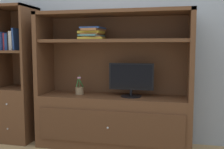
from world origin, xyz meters
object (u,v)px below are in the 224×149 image
tv_monitor (131,79)px  magazine_stack (93,34)px  bookshelf_tall (18,96)px  upright_book_row (11,41)px  potted_plant (79,90)px  media_console (113,105)px

tv_monitor → magazine_stack: size_ratio=1.42×
bookshelf_tall → upright_book_row: 0.68m
upright_book_row → magazine_stack: bearing=-0.1°
potted_plant → upright_book_row: bearing=179.3°
magazine_stack → upright_book_row: size_ratio=1.32×
media_console → upright_book_row: size_ratio=6.52×
media_console → magazine_stack: media_console is taller
magazine_stack → potted_plant: bearing=-176.9°
tv_monitor → magazine_stack: 0.68m
bookshelf_tall → potted_plant: bearing=-1.4°
potted_plant → bookshelf_tall: 0.83m
bookshelf_tall → upright_book_row: bearing=-171.8°
magazine_stack → upright_book_row: (-1.05, 0.00, -0.08)m
bookshelf_tall → upright_book_row: size_ratio=6.16×
magazine_stack → bookshelf_tall: (-0.99, 0.01, -0.76)m
potted_plant → upright_book_row: (-0.88, 0.01, 0.57)m
potted_plant → bookshelf_tall: (-0.82, 0.02, -0.11)m
tv_monitor → media_console: bearing=176.3°
tv_monitor → potted_plant: (-0.61, -0.00, -0.14)m
tv_monitor → potted_plant: tv_monitor is taller
tv_monitor → magazine_stack: magazine_stack is taller
potted_plant → bookshelf_tall: size_ratio=0.14×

